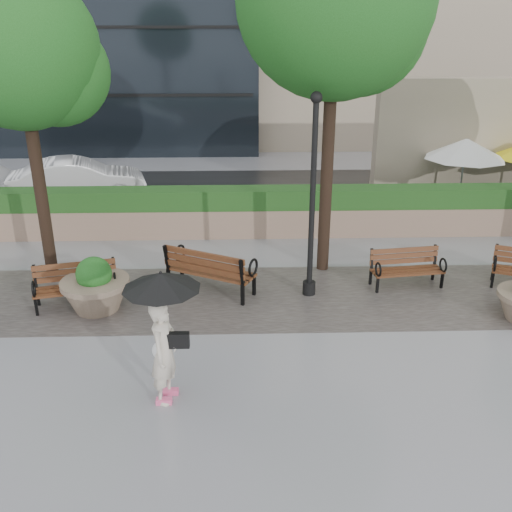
{
  "coord_description": "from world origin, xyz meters",
  "views": [
    {
      "loc": [
        0.12,
        -8.23,
        5.61
      ],
      "look_at": [
        0.45,
        2.7,
        1.1
      ],
      "focal_mm": 40.0,
      "sensor_mm": 36.0,
      "label": 1
    }
  ],
  "objects_px": {
    "lamppost": "(312,211)",
    "car_right": "(78,180)",
    "planter_left": "(96,290)",
    "pedestrian": "(163,325)",
    "bench_1": "(77,294)",
    "bench_3": "(406,276)",
    "bench_2": "(210,279)"
  },
  "relations": [
    {
      "from": "lamppost",
      "to": "car_right",
      "type": "distance_m",
      "value": 10.07
    },
    {
      "from": "planter_left",
      "to": "pedestrian",
      "type": "height_order",
      "value": "pedestrian"
    },
    {
      "from": "lamppost",
      "to": "car_right",
      "type": "height_order",
      "value": "lamppost"
    },
    {
      "from": "bench_1",
      "to": "pedestrian",
      "type": "distance_m",
      "value": 4.12
    },
    {
      "from": "bench_3",
      "to": "pedestrian",
      "type": "height_order",
      "value": "pedestrian"
    },
    {
      "from": "bench_2",
      "to": "car_right",
      "type": "height_order",
      "value": "car_right"
    },
    {
      "from": "bench_2",
      "to": "lamppost",
      "type": "height_order",
      "value": "lamppost"
    },
    {
      "from": "bench_3",
      "to": "car_right",
      "type": "xyz_separation_m",
      "value": [
        -9.12,
        6.92,
        0.47
      ]
    },
    {
      "from": "bench_3",
      "to": "lamppost",
      "type": "bearing_deg",
      "value": -179.0
    },
    {
      "from": "bench_2",
      "to": "lamppost",
      "type": "relative_size",
      "value": 0.48
    },
    {
      "from": "car_right",
      "to": "bench_2",
      "type": "bearing_deg",
      "value": -160.58
    },
    {
      "from": "planter_left",
      "to": "pedestrian",
      "type": "bearing_deg",
      "value": -59.44
    },
    {
      "from": "bench_2",
      "to": "pedestrian",
      "type": "relative_size",
      "value": 0.96
    },
    {
      "from": "bench_2",
      "to": "pedestrian",
      "type": "distance_m",
      "value": 4.02
    },
    {
      "from": "pedestrian",
      "to": "bench_3",
      "type": "bearing_deg",
      "value": -33.4
    },
    {
      "from": "bench_3",
      "to": "lamppost",
      "type": "height_order",
      "value": "lamppost"
    },
    {
      "from": "bench_1",
      "to": "pedestrian",
      "type": "height_order",
      "value": "pedestrian"
    },
    {
      "from": "bench_3",
      "to": "planter_left",
      "type": "relative_size",
      "value": 1.19
    },
    {
      "from": "bench_3",
      "to": "planter_left",
      "type": "height_order",
      "value": "planter_left"
    },
    {
      "from": "bench_2",
      "to": "bench_1",
      "type": "bearing_deg",
      "value": 39.57
    },
    {
      "from": "bench_2",
      "to": "planter_left",
      "type": "distance_m",
      "value": 2.47
    },
    {
      "from": "lamppost",
      "to": "bench_2",
      "type": "bearing_deg",
      "value": 175.47
    },
    {
      "from": "bench_2",
      "to": "bench_3",
      "type": "distance_m",
      "value": 4.43
    },
    {
      "from": "bench_3",
      "to": "car_right",
      "type": "bearing_deg",
      "value": 135.27
    },
    {
      "from": "bench_2",
      "to": "bench_3",
      "type": "relative_size",
      "value": 1.25
    },
    {
      "from": "bench_2",
      "to": "car_right",
      "type": "distance_m",
      "value": 8.51
    },
    {
      "from": "bench_3",
      "to": "pedestrian",
      "type": "xyz_separation_m",
      "value": [
        -4.95,
        -4.02,
        1.07
      ]
    },
    {
      "from": "bench_2",
      "to": "bench_3",
      "type": "xyz_separation_m",
      "value": [
        4.43,
        0.16,
        -0.06
      ]
    },
    {
      "from": "lamppost",
      "to": "planter_left",
      "type": "bearing_deg",
      "value": -172.43
    },
    {
      "from": "pedestrian",
      "to": "car_right",
      "type": "bearing_deg",
      "value": 38.38
    },
    {
      "from": "car_right",
      "to": "pedestrian",
      "type": "xyz_separation_m",
      "value": [
        4.17,
        -10.94,
        0.6
      ]
    },
    {
      "from": "bench_2",
      "to": "lamppost",
      "type": "distance_m",
      "value": 2.72
    }
  ]
}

